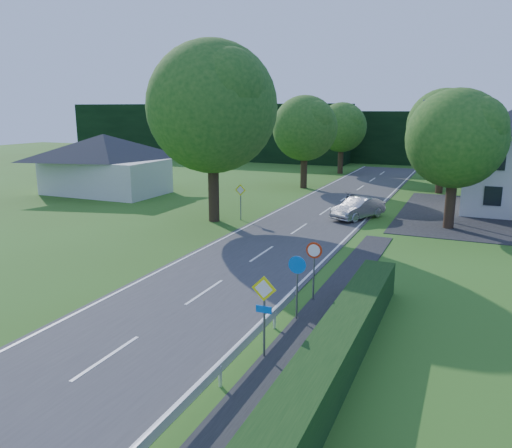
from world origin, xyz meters
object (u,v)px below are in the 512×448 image
at_px(parked_car_silver_a, 503,204).
at_px(parasol, 507,200).
at_px(motorcycle, 351,197).
at_px(streetlight, 448,154).
at_px(moving_car, 358,208).

distance_m(parked_car_silver_a, parasol, 0.49).
bearing_deg(parked_car_silver_a, motorcycle, 74.29).
bearing_deg(parked_car_silver_a, streetlight, 122.86).
bearing_deg(parasol, streetlight, -135.31).
distance_m(moving_car, motorcycle, 6.08).
bearing_deg(parked_car_silver_a, parasol, -148.69).
xyz_separation_m(streetlight, motorcycle, (-7.21, 4.23, -3.99)).
bearing_deg(streetlight, parked_car_silver_a, 47.70).
distance_m(streetlight, parasol, 6.44).
distance_m(moving_car, parasol, 10.75).
xyz_separation_m(parked_car_silver_a, parasol, (0.21, -0.20, 0.39)).
distance_m(motorcycle, parasol, 11.15).
bearing_deg(motorcycle, streetlight, -13.27).
bearing_deg(streetlight, parasol, 44.69).
bearing_deg(parasol, parked_car_silver_a, 136.15).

